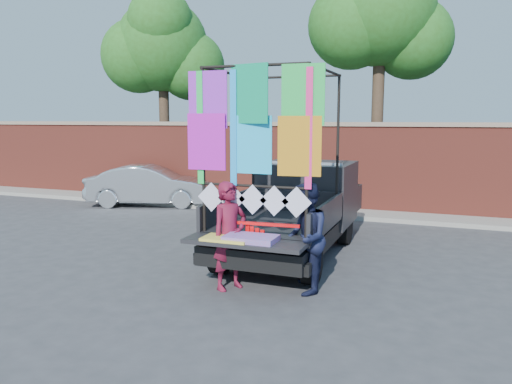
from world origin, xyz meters
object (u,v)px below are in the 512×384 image
(pickup_truck, at_px, (301,206))
(sedan, at_px, (150,185))
(woman, at_px, (230,236))
(man, at_px, (305,238))

(pickup_truck, xyz_separation_m, sedan, (-5.83, 3.32, -0.25))
(pickup_truck, relative_size, sedan, 1.45)
(woman, bearing_deg, sedan, 71.44)
(woman, relative_size, man, 0.99)
(woman, bearing_deg, man, -47.52)
(pickup_truck, relative_size, woman, 3.23)
(sedan, bearing_deg, man, -149.91)
(pickup_truck, distance_m, sedan, 6.71)
(sedan, relative_size, woman, 2.23)
(sedan, height_order, man, man)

